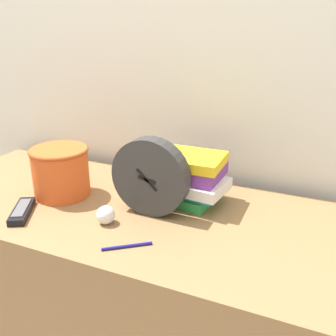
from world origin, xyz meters
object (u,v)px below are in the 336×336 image
object	(u,v)px
desk_clock	(150,177)
tv_remote	(22,211)
basket	(61,170)
book_stack	(186,177)
pen	(127,246)
crumpled_paper_ball	(106,215)

from	to	relation	value
desk_clock	tv_remote	bearing A→B (deg)	-154.81
basket	book_stack	bearing A→B (deg)	17.48
desk_clock	pen	xyz separation A→B (m)	(0.03, -0.19, -0.11)
basket	tv_remote	world-z (taller)	basket
book_stack	basket	xyz separation A→B (m)	(-0.38, -0.12, 0.00)
crumpled_paper_ball	pen	bearing A→B (deg)	-36.33
basket	crumpled_paper_ball	world-z (taller)	basket
basket	tv_remote	distance (m)	0.18
basket	pen	world-z (taller)	basket
tv_remote	pen	world-z (taller)	tv_remote
basket	tv_remote	bearing A→B (deg)	-97.84
desk_clock	pen	world-z (taller)	desk_clock
book_stack	crumpled_paper_ball	distance (m)	0.28
desk_clock	basket	xyz separation A→B (m)	(-0.32, -0.00, -0.03)
tv_remote	basket	bearing A→B (deg)	82.16
book_stack	tv_remote	world-z (taller)	book_stack
tv_remote	crumpled_paper_ball	distance (m)	0.26
book_stack	desk_clock	bearing A→B (deg)	-117.78
basket	crumpled_paper_ball	size ratio (longest dim) A/B	3.54
book_stack	pen	bearing A→B (deg)	-96.59
book_stack	tv_remote	xyz separation A→B (m)	(-0.41, -0.28, -0.07)
basket	crumpled_paper_ball	bearing A→B (deg)	-24.37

